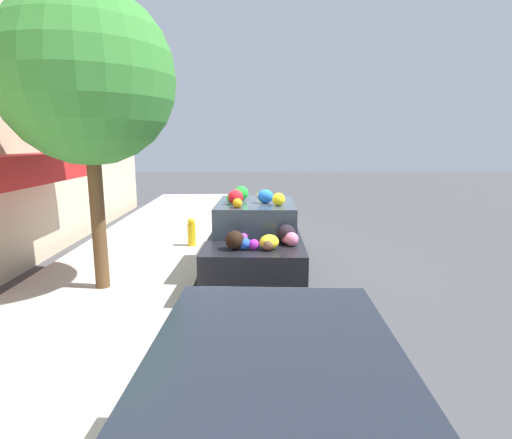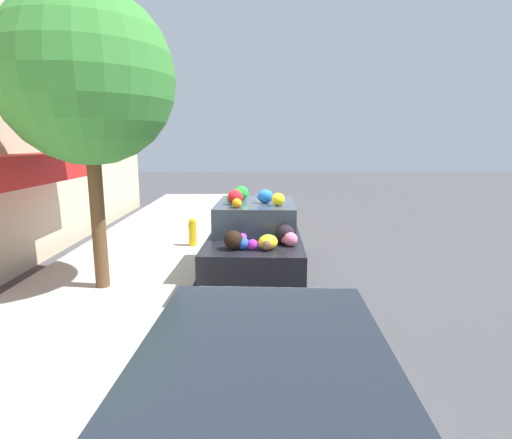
% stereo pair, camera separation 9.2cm
% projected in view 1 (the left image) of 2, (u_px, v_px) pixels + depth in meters
% --- Properties ---
extents(ground_plane, '(60.00, 60.00, 0.00)m').
position_uv_depth(ground_plane, '(254.00, 274.00, 8.23)').
color(ground_plane, '#424244').
extents(sidewalk_curb, '(24.00, 3.20, 0.15)m').
position_uv_depth(sidewalk_curb, '(122.00, 272.00, 8.16)').
color(sidewalk_curb, '#B2ADA3').
rests_on(sidewalk_curb, ground).
extents(street_tree, '(2.84, 2.84, 4.98)m').
position_uv_depth(street_tree, '(87.00, 78.00, 6.43)').
color(street_tree, brown).
rests_on(street_tree, sidewalk_curb).
extents(fire_hydrant, '(0.20, 0.20, 0.70)m').
position_uv_depth(fire_hydrant, '(192.00, 232.00, 9.89)').
color(fire_hydrant, gold).
rests_on(fire_hydrant, sidewalk_curb).
extents(art_car, '(4.37, 1.88, 1.81)m').
position_uv_depth(art_car, '(256.00, 237.00, 8.02)').
color(art_car, black).
rests_on(art_car, ground).
extents(parked_car_plain, '(4.35, 1.93, 1.48)m').
position_uv_depth(parked_car_plain, '(274.00, 434.00, 2.66)').
color(parked_car_plain, silver).
rests_on(parked_car_plain, ground).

